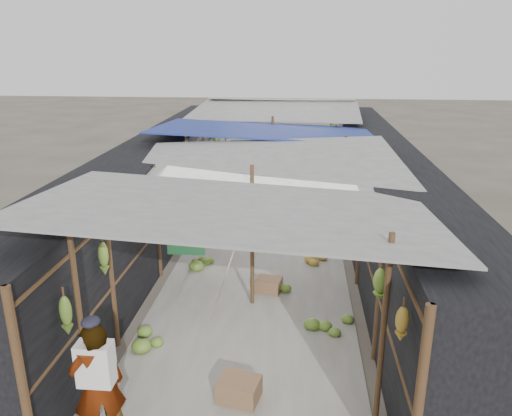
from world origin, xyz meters
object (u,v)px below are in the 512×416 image
(crate_near, at_px, (239,390))
(vendor_seated, at_px, (305,176))
(black_basin, at_px, (307,193))
(shopper_blue, at_px, (236,202))
(vendor_elderly, at_px, (98,385))

(crate_near, bearing_deg, vendor_seated, 97.17)
(black_basin, xyz_separation_m, shopper_blue, (-1.76, -3.82, 0.83))
(shopper_blue, bearing_deg, vendor_seated, 78.73)
(black_basin, height_order, vendor_seated, vendor_seated)
(vendor_elderly, relative_size, shopper_blue, 0.88)
(crate_near, height_order, vendor_elderly, vendor_elderly)
(vendor_elderly, height_order, shopper_blue, shopper_blue)
(vendor_elderly, bearing_deg, shopper_blue, -125.15)
(vendor_elderly, bearing_deg, crate_near, -178.25)
(shopper_blue, distance_m, vendor_seated, 5.02)
(crate_near, height_order, vendor_seated, vendor_seated)
(vendor_elderly, distance_m, shopper_blue, 6.72)
(shopper_blue, height_order, vendor_seated, shopper_blue)
(vendor_elderly, distance_m, vendor_seated, 11.63)
(crate_near, xyz_separation_m, black_basin, (0.98, 9.60, -0.06))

